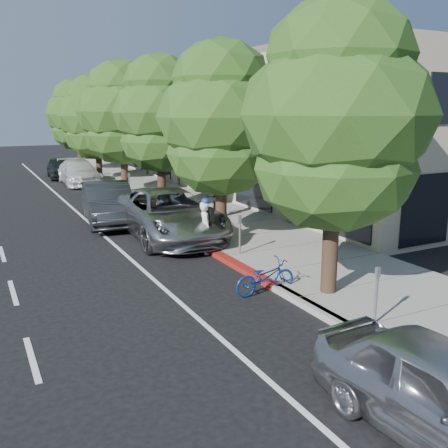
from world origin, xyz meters
TOP-DOWN VIEW (x-y plane):
  - ground at (0.00, 0.00)m, footprint 120.00×120.00m
  - sidewalk at (2.30, 8.00)m, footprint 4.60×56.00m
  - curb at (0.00, 8.00)m, footprint 0.30×56.00m
  - curb_red_segment at (0.00, 1.00)m, footprint 0.32×4.00m
  - storefront_building at (9.60, 18.00)m, footprint 10.00×36.00m
  - street_tree_0 at (0.90, -2.00)m, footprint 4.62×4.62m
  - street_tree_1 at (0.90, 4.00)m, footprint 4.43×4.43m
  - street_tree_2 at (0.90, 10.00)m, footprint 4.20×4.20m
  - street_tree_3 at (0.90, 16.00)m, footprint 4.96×4.96m
  - street_tree_4 at (0.90, 22.00)m, footprint 5.03×5.03m
  - street_tree_5 at (0.90, 28.00)m, footprint 4.79×4.79m
  - cyclist at (-0.17, 3.00)m, footprint 0.56×0.72m
  - bicycle at (-0.40, -1.07)m, footprint 1.72×0.61m
  - silver_suv at (-0.50, 5.50)m, footprint 3.20×6.51m
  - dark_sedan at (-1.85, 9.00)m, footprint 2.43×5.30m
  - white_pickup at (-0.65, 20.99)m, footprint 2.18×5.28m
  - dark_suv_far at (-1.14, 24.60)m, footprint 1.98×4.40m
  - pedestrian at (2.38, 7.45)m, footprint 0.88×0.70m

SIDE VIEW (x-z plane):
  - ground at x=0.00m, z-range 0.00..0.00m
  - sidewalk at x=2.30m, z-range 0.00..0.15m
  - curb at x=0.00m, z-range 0.00..0.15m
  - curb_red_segment at x=0.00m, z-range 0.00..0.15m
  - bicycle at x=-0.40m, z-range 0.00..0.90m
  - dark_suv_far at x=-1.14m, z-range 0.00..1.47m
  - white_pickup at x=-0.65m, z-range 0.00..1.53m
  - dark_sedan at x=-1.85m, z-range 0.00..1.69m
  - cyclist at x=-0.17m, z-range 0.00..1.74m
  - silver_suv at x=-0.50m, z-range 0.00..1.78m
  - pedestrian at x=2.38m, z-range 0.15..1.90m
  - storefront_building at x=9.60m, z-range 0.00..7.00m
  - street_tree_4 at x=0.90m, z-range 0.66..7.69m
  - street_tree_5 at x=0.90m, z-range 0.72..7.77m
  - street_tree_1 at x=0.90m, z-range 0.79..7.80m
  - street_tree_0 at x=0.90m, z-range 0.80..8.03m
  - street_tree_2 at x=0.90m, z-range 0.87..7.97m
  - street_tree_3 at x=0.90m, z-range 0.76..8.13m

